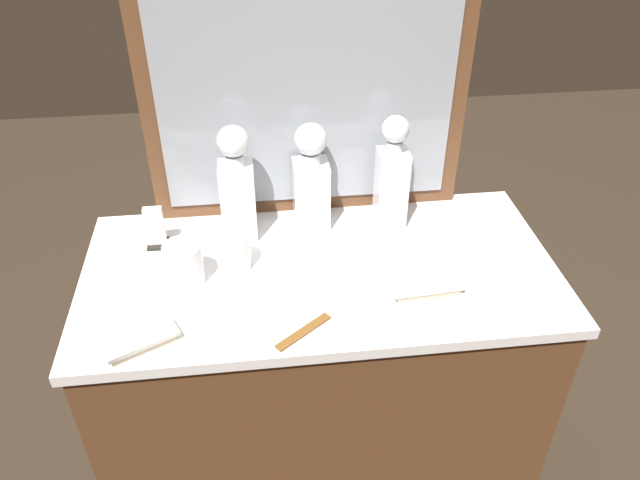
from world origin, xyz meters
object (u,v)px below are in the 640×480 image
object	(u,v)px
silver_brush_right	(427,288)
porcelain_dish	(468,241)
crystal_decanter_front	(392,182)
crystal_tumbler_rear	(184,266)
silver_brush_rear	(141,341)
crystal_decanter_rear	(238,193)
crystal_decanter_far_left	(310,186)
napkin_holder	(156,230)
tortoiseshell_comb	(304,332)
crystal_tumbler_front	(234,254)

from	to	relation	value
silver_brush_right	porcelain_dish	xyz separation A→B (m)	(0.15, 0.18, -0.01)
crystal_decanter_front	crystal_tumbler_rear	distance (m)	0.56
crystal_decanter_front	porcelain_dish	bearing A→B (deg)	-32.45
crystal_decanter_front	silver_brush_rear	bearing A→B (deg)	-147.30
crystal_decanter_rear	crystal_decanter_far_left	bearing A→B (deg)	8.95
crystal_tumbler_rear	napkin_holder	world-z (taller)	napkin_holder
porcelain_dish	tortoiseshell_comb	xyz separation A→B (m)	(-0.44, -0.27, -0.00)
crystal_tumbler_front	tortoiseshell_comb	size ratio (longest dim) A/B	0.70
crystal_decanter_front	tortoiseshell_comb	xyz separation A→B (m)	(-0.26, -0.39, -0.12)
crystal_decanter_rear	napkin_holder	world-z (taller)	crystal_decanter_rear
crystal_tumbler_front	silver_brush_right	bearing A→B (deg)	-18.64
crystal_decanter_far_left	crystal_decanter_front	bearing A→B (deg)	-6.49
porcelain_dish	tortoiseshell_comb	distance (m)	0.52
crystal_decanter_far_left	crystal_tumbler_rear	size ratio (longest dim) A/B	2.76
crystal_tumbler_front	napkin_holder	xyz separation A→B (m)	(-0.19, 0.11, 0.01)
crystal_tumbler_front	crystal_decanter_far_left	bearing A→B (deg)	39.71
crystal_decanter_far_left	silver_brush_rear	distance (m)	0.58
silver_brush_right	tortoiseshell_comb	world-z (taller)	silver_brush_right
crystal_tumbler_rear	tortoiseshell_comb	bearing A→B (deg)	-38.17
crystal_decanter_front	porcelain_dish	world-z (taller)	crystal_decanter_front
silver_brush_rear	napkin_holder	world-z (taller)	napkin_holder
silver_brush_rear	porcelain_dish	xyz separation A→B (m)	(0.78, 0.27, -0.01)
tortoiseshell_comb	crystal_tumbler_rear	bearing A→B (deg)	141.83
crystal_decanter_far_left	porcelain_dish	size ratio (longest dim) A/B	3.52
crystal_decanter_rear	silver_brush_right	xyz separation A→B (m)	(0.42, -0.28, -0.11)
crystal_decanter_far_left	porcelain_dish	world-z (taller)	crystal_decanter_far_left
crystal_decanter_rear	tortoiseshell_comb	world-z (taller)	crystal_decanter_rear
crystal_tumbler_rear	silver_brush_rear	size ratio (longest dim) A/B	0.64
crystal_decanter_rear	silver_brush_right	world-z (taller)	crystal_decanter_rear
napkin_holder	crystal_tumbler_front	bearing A→B (deg)	-30.59
silver_brush_right	porcelain_dish	world-z (taller)	silver_brush_right
silver_brush_rear	silver_brush_right	bearing A→B (deg)	8.65
crystal_decanter_rear	crystal_tumbler_rear	size ratio (longest dim) A/B	2.93
crystal_decanter_front	crystal_tumbler_rear	bearing A→B (deg)	-160.22
crystal_decanter_rear	tortoiseshell_comb	distance (m)	0.42
tortoiseshell_comb	napkin_holder	distance (m)	0.49
crystal_decanter_far_left	silver_brush_rear	world-z (taller)	crystal_decanter_far_left
crystal_decanter_front	silver_brush_right	bearing A→B (deg)	-84.74
crystal_decanter_far_left	crystal_tumbler_front	world-z (taller)	crystal_decanter_far_left
crystal_tumbler_front	silver_brush_rear	xyz separation A→B (m)	(-0.19, -0.24, -0.03)
crystal_tumbler_front	crystal_decanter_front	bearing A→B (deg)	19.44
silver_brush_right	napkin_holder	size ratio (longest dim) A/B	1.52
napkin_holder	porcelain_dish	bearing A→B (deg)	-6.14
crystal_tumbler_front	silver_brush_rear	distance (m)	0.31
crystal_tumbler_rear	tortoiseshell_comb	size ratio (longest dim) A/B	0.81
napkin_holder	crystal_decanter_far_left	bearing A→B (deg)	7.85
silver_brush_rear	tortoiseshell_comb	distance (m)	0.33
crystal_decanter_far_left	crystal_tumbler_rear	distance (m)	0.38
crystal_decanter_far_left	crystal_decanter_rear	bearing A→B (deg)	-171.05
napkin_holder	crystal_tumbler_rear	bearing A→B (deg)	-63.13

